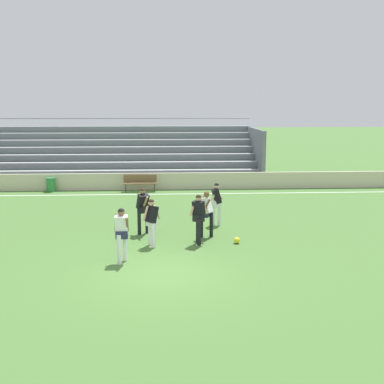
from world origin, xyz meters
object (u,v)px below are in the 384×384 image
(trash_bin, at_px, (51,185))
(player_dark_challenging, at_px, (199,215))
(player_dark_on_ball, at_px, (152,218))
(soccer_ball, at_px, (237,240))
(player_white_overlapping, at_px, (122,230))
(player_white_trailing_run, at_px, (206,210))
(player_dark_deep_cover, at_px, (143,207))
(bench_centre_sideline, at_px, (140,181))
(bleacher_stand, at_px, (114,153))
(player_dark_dropping_back, at_px, (216,200))

(trash_bin, distance_m, player_dark_challenging, 12.52)
(player_dark_on_ball, xyz_separation_m, soccer_ball, (2.90, 0.14, -0.85))
(player_white_overlapping, distance_m, soccer_ball, 4.23)
(player_dark_challenging, bearing_deg, soccer_ball, -0.12)
(player_dark_on_ball, bearing_deg, player_white_trailing_run, 27.18)
(player_dark_on_ball, bearing_deg, player_dark_deep_cover, 103.09)
(player_dark_deep_cover, distance_m, soccer_ball, 3.67)
(player_white_trailing_run, xyz_separation_m, player_white_overlapping, (-2.76, -2.60, 0.00))
(bench_centre_sideline, height_order, player_white_overlapping, player_white_overlapping)
(bench_centre_sideline, relative_size, trash_bin, 2.37)
(bleacher_stand, bearing_deg, trash_bin, -126.22)
(trash_bin, relative_size, soccer_ball, 3.46)
(bleacher_stand, bearing_deg, player_white_overlapping, -83.08)
(player_white_trailing_run, height_order, player_dark_deep_cover, player_dark_deep_cover)
(player_dark_deep_cover, bearing_deg, player_white_trailing_run, -13.82)
(player_dark_on_ball, distance_m, player_dark_dropping_back, 3.65)
(bench_centre_sideline, xyz_separation_m, player_dark_deep_cover, (0.57, -8.52, 0.48))
(player_dark_deep_cover, height_order, player_dark_dropping_back, player_dark_deep_cover)
(bleacher_stand, xyz_separation_m, player_white_trailing_run, (4.70, -13.36, -0.65))
(player_dark_challenging, distance_m, player_dark_deep_cover, 2.40)
(trash_bin, bearing_deg, player_dark_challenging, -53.99)
(bench_centre_sideline, xyz_separation_m, player_dark_dropping_back, (3.40, -7.38, 0.45))
(player_dark_on_ball, distance_m, player_dark_deep_cover, 1.59)
(player_dark_on_ball, bearing_deg, player_dark_challenging, 5.30)
(bleacher_stand, xyz_separation_m, bench_centre_sideline, (1.84, -4.27, -1.11))
(bleacher_stand, distance_m, bench_centre_sideline, 4.78)
(player_white_trailing_run, relative_size, player_dark_dropping_back, 1.00)
(player_dark_challenging, distance_m, player_dark_dropping_back, 2.69)
(player_dark_challenging, height_order, player_white_overlapping, player_dark_challenging)
(player_dark_challenging, height_order, soccer_ball, player_dark_challenging)
(trash_bin, relative_size, player_white_overlapping, 0.45)
(player_white_trailing_run, bearing_deg, player_white_overlapping, -136.76)
(bleacher_stand, bearing_deg, player_dark_deep_cover, -79.31)
(player_dark_challenging, height_order, player_dark_dropping_back, player_dark_challenging)
(player_dark_on_ball, height_order, player_dark_dropping_back, player_dark_dropping_back)
(player_dark_dropping_back, relative_size, soccer_ball, 7.62)
(player_dark_dropping_back, bearing_deg, player_dark_deep_cover, -157.99)
(player_dark_on_ball, relative_size, player_white_overlapping, 0.96)
(bench_centre_sideline, bearing_deg, player_dark_dropping_back, -65.29)
(bleacher_stand, relative_size, player_dark_challenging, 10.50)
(player_dark_deep_cover, xyz_separation_m, soccer_ball, (3.26, -1.41, -0.92))
(bench_centre_sideline, distance_m, player_dark_challenging, 10.25)
(player_white_overlapping, distance_m, player_dark_dropping_back, 5.42)
(player_dark_challenging, height_order, player_white_trailing_run, player_dark_challenging)
(bench_centre_sideline, relative_size, player_dark_dropping_back, 1.07)
(bench_centre_sideline, distance_m, soccer_ball, 10.65)
(player_white_trailing_run, bearing_deg, bleacher_stand, 109.38)
(bench_centre_sideline, bearing_deg, bleacher_stand, 113.33)
(player_white_overlapping, xyz_separation_m, player_dark_dropping_back, (3.30, 4.30, -0.00))
(trash_bin, bearing_deg, player_dark_deep_cover, -58.17)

